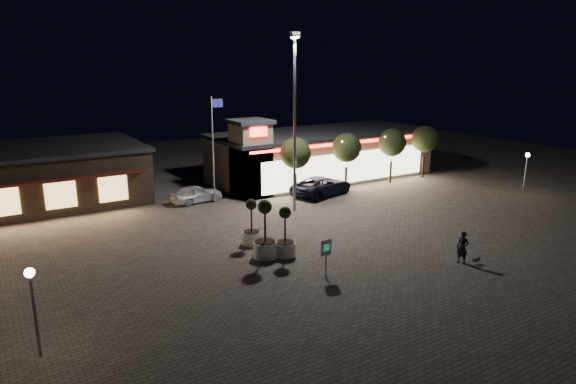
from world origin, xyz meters
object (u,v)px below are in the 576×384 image
white_sedan (196,194)px  valet_sign (326,251)px  pedestrian (463,248)px  planter_mid (265,240)px  pickup_truck (322,186)px  planter_left (252,230)px

white_sedan → valet_sign: size_ratio=2.06×
pedestrian → planter_mid: size_ratio=0.54×
pickup_truck → planter_mid: size_ratio=1.71×
pedestrian → white_sedan: bearing=-171.7°
valet_sign → pickup_truck: bearing=55.4°
pickup_truck → planter_left: planter_left is taller
pickup_truck → pedestrian: bearing=157.1°
pickup_truck → white_sedan: size_ratio=1.41×
pedestrian → planter_mid: 10.58m
planter_left → planter_mid: planter_mid is taller
white_sedan → pedestrian: bearing=-165.1°
pickup_truck → planter_mid: (-10.47, -9.39, 0.23)m
white_sedan → pedestrian: (7.49, -18.88, 0.20)m
valet_sign → pedestrian: bearing=-18.9°
pickup_truck → valet_sign: (-9.12, -13.20, 0.57)m
white_sedan → planter_mid: (-1.03, -12.61, 0.33)m
planter_mid → valet_sign: (1.35, -3.81, 0.34)m
planter_mid → valet_sign: 4.06m
pickup_truck → valet_sign: 16.06m
planter_mid → pickup_truck: bearing=41.9°
pickup_truck → planter_mid: bearing=116.1°
pickup_truck → white_sedan: 9.97m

